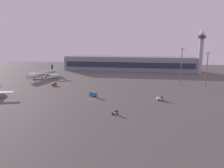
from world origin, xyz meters
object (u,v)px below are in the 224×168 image
Objects in this scene: airplane_terminal_side at (42,74)px; pushback_tug at (116,112)px; catering_truck at (93,94)px; apron_light_west at (207,67)px; maintenance_van at (160,98)px; baggage_tractor at (54,84)px; apron_light_east at (181,65)px; control_tower at (201,49)px.

pushback_tug is (86.21, -94.25, -3.13)m from airplane_terminal_side.
apron_light_west is (81.57, 45.42, 14.01)m from catering_truck.
maintenance_van is 0.16× the size of apron_light_west.
baggage_tractor is 0.17× the size of apron_light_west.
catering_truck is at bearing -150.89° from apron_light_west.
apron_light_east is at bearing 171.13° from apron_light_west.
control_tower is 7.92× the size of catering_truck.
maintenance_van is (109.73, -62.51, -3.02)m from airplane_terminal_side.
control_tower is 148.72m from catering_truck.
maintenance_van is 89.91m from baggage_tractor.
maintenance_van is at bearing 159.13° from airplane_terminal_side.
pushback_tug is 0.12× the size of apron_light_east.
maintenance_van is at bearing -109.61° from apron_light_east.
apron_light_west is (60.99, 79.63, 14.52)m from pushback_tug.
maintenance_van is 0.77× the size of catering_truck.
catering_truck is (-20.58, 34.21, 0.51)m from pushback_tug.
apron_light_west reaches higher than baggage_tractor.
apron_light_west reaches higher than pushback_tug.
maintenance_van is at bearing 109.21° from pushback_tug.
baggage_tractor is 0.79× the size of catering_truck.
apron_light_west reaches higher than airplane_terminal_side.
apron_light_east is (127.86, -11.61, 12.79)m from airplane_terminal_side.
maintenance_van is 56.31m from apron_light_east.
baggage_tractor is at bearing 95.74° from catering_truck.
maintenance_van is (23.52, 31.74, 0.11)m from pushback_tug.
airplane_terminal_side is 1.58× the size of apron_light_west.
apron_light_west is at bearing 38.52° from baggage_tractor.
apron_light_west is (147.20, -14.62, 11.38)m from airplane_terminal_side.
maintenance_van is at bearing -52.11° from catering_truck.
baggage_tractor is at bearing -169.04° from apron_light_east.
pushback_tug is at bearing 141.25° from airplane_terminal_side.
apron_light_east reaches higher than airplane_terminal_side.
airplane_terminal_side is 7.45× the size of catering_truck.
pushback_tug is 0.61× the size of catering_truck.
baggage_tractor reaches higher than pushback_tug.
apron_light_east is (41.65, 82.65, 15.92)m from pushback_tug.
pushback_tug is at bearing -116.75° from apron_light_east.
control_tower reaches higher than apron_light_west.
airplane_terminal_side is at bearing -131.49° from maintenance_van.
apron_light_west is (121.85, 16.84, 14.41)m from baggage_tractor.
maintenance_van is at bearing -111.35° from control_tower.
baggage_tractor is (-130.53, -87.02, -25.11)m from control_tower.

